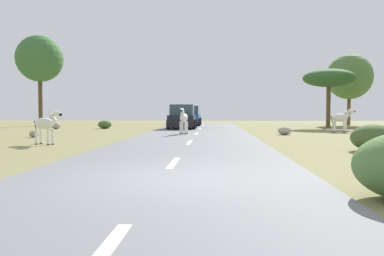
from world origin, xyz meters
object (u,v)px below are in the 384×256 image
at_px(rock_2, 56,125).
at_px(zebra_1, 341,118).
at_px(tree_7, 349,77).
at_px(bush_1, 105,125).
at_px(bush_0, 374,138).
at_px(tree_1, 329,78).
at_px(zebra_0, 184,118).
at_px(rock_1, 285,131).
at_px(zebra_2, 46,124).
at_px(car_1, 182,118).
at_px(rock_3, 34,134).
at_px(tree_2, 40,59).
at_px(car_0, 189,116).

bearing_deg(rock_2, zebra_1, -9.31).
bearing_deg(tree_7, bush_1, -157.80).
bearing_deg(bush_0, tree_1, 77.88).
bearing_deg(rock_2, zebra_0, -32.67).
bearing_deg(rock_1, zebra_1, 33.73).
xyz_separation_m(zebra_2, rock_1, (10.56, 6.87, -0.59)).
relative_size(bush_0, rock_2, 2.06).
relative_size(zebra_0, bush_1, 1.55).
bearing_deg(car_1, zebra_0, -85.19).
bearing_deg(tree_7, rock_2, -159.05).
relative_size(bush_0, rock_3, 3.12).
xyz_separation_m(tree_1, tree_2, (-24.59, 2.52, 2.07)).
relative_size(bush_1, rock_3, 2.16).
distance_m(zebra_1, rock_1, 4.79).
bearing_deg(zebra_2, car_0, -172.61).
relative_size(tree_2, bush_1, 7.86).
distance_m(car_0, rock_2, 11.37).
height_order(tree_7, bush_0, tree_7).
bearing_deg(tree_2, bush_0, -44.15).
height_order(car_1, rock_2, car_1).
bearing_deg(rock_3, zebra_0, 17.59).
distance_m(tree_1, bush_0, 18.40).
distance_m(car_0, bush_1, 8.14).
xyz_separation_m(zebra_0, car_1, (-0.63, 6.70, -0.09)).
bearing_deg(zebra_1, car_0, -139.23).
relative_size(tree_1, tree_2, 0.58).
height_order(zebra_0, car_0, car_0).
distance_m(zebra_0, rock_3, 7.76).
relative_size(rock_1, rock_2, 1.08).
xyz_separation_m(zebra_0, tree_1, (10.72, 9.65, 2.96)).
xyz_separation_m(car_0, rock_1, (6.14, -12.06, -0.62)).
height_order(tree_7, rock_3, tree_7).
xyz_separation_m(bush_0, rock_1, (-1.29, 8.59, -0.22)).
relative_size(tree_7, rock_1, 8.63).
bearing_deg(tree_7, rock_1, -120.14).
distance_m(zebra_0, bush_0, 10.60).
xyz_separation_m(zebra_0, zebra_1, (9.58, 3.21, -0.04)).
relative_size(tree_7, rock_2, 9.29).
xyz_separation_m(car_0, rock_3, (-6.85, -14.97, -0.68)).
distance_m(tree_1, tree_7, 7.24).
xyz_separation_m(car_1, rock_1, (6.26, -6.12, -0.62)).
distance_m(tree_7, rock_3, 28.72).
bearing_deg(rock_1, tree_2, 149.26).
bearing_deg(tree_1, car_0, 165.12).
xyz_separation_m(car_0, tree_1, (11.23, -2.98, 3.05)).
distance_m(car_1, tree_2, 15.21).
bearing_deg(bush_1, car_0, 41.81).
relative_size(zebra_1, tree_7, 0.24).
bearing_deg(rock_3, rock_2, 106.91).
height_order(zebra_2, rock_1, zebra_2).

